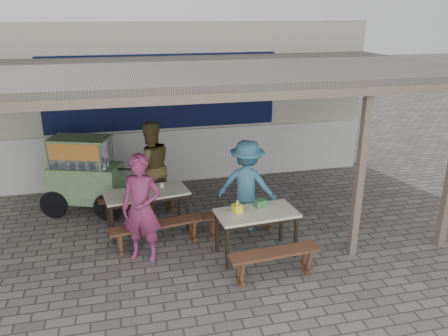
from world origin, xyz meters
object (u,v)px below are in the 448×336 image
vendor_cart (84,172)px  patron_wall_side (151,167)px  table_left (147,196)px  bench_right_wall (241,217)px  patron_street_side (141,208)px  bench_left_street (157,230)px  tissue_box (237,208)px  bench_right_street (274,259)px  condiment_bowl (139,190)px  donation_box (261,203)px  bench_left_wall (140,199)px  patron_right_table (247,185)px  condiment_jar (162,185)px  table_right (256,217)px

vendor_cart → patron_wall_side: size_ratio=1.08×
table_left → vendor_cart: vendor_cart is taller
bench_right_wall → patron_street_side: size_ratio=0.80×
bench_left_street → tissue_box: bearing=-31.6°
bench_left_street → bench_right_street: size_ratio=1.13×
condiment_bowl → tissue_box: bearing=-39.9°
patron_wall_side → donation_box: size_ratio=9.93×
tissue_box → condiment_bowl: size_ratio=0.73×
bench_right_wall → donation_box: size_ratio=7.66×
vendor_cart → condiment_bowl: size_ratio=10.40×
bench_left_street → bench_right_wall: bearing=-2.9°
bench_left_wall → vendor_cart: (-0.98, 0.43, 0.47)m
bench_left_street → patron_street_side: patron_street_side is taller
patron_wall_side → patron_right_table: patron_wall_side is taller
tissue_box → bench_right_street: bearing=-65.4°
bench_right_street → bench_right_wall: bearing=90.0°
bench_left_street → donation_box: size_ratio=8.64×
bench_right_wall → patron_right_table: bearing=48.3°
patron_right_table → condiment_bowl: bearing=19.5°
patron_wall_side → patron_right_table: size_ratio=1.08×
table_left → bench_right_street: 2.56m
bench_right_street → tissue_box: bearing=110.3°
bench_right_wall → donation_box: donation_box is taller
bench_left_street → tissue_box: size_ratio=11.55×
patron_wall_side → condiment_jar: 0.76m
condiment_jar → table_left: bearing=-152.0°
table_right → condiment_bowl: condiment_bowl is taller
condiment_bowl → bench_left_wall: bearing=87.6°
vendor_cart → patron_street_side: bearing=-44.6°
table_right → bench_right_street: bearing=-90.0°
bench_right_wall → tissue_box: (-0.24, -0.66, 0.48)m
bench_left_street → patron_wall_side: size_ratio=0.87×
patron_right_table → condiment_bowl: patron_right_table is taller
bench_left_street → patron_wall_side: (0.05, 1.54, 0.55)m
bench_right_street → patron_wall_side: (-1.51, 2.82, 0.55)m
vendor_cart → patron_wall_side: (1.24, -0.19, 0.08)m
bench_left_wall → tissue_box: 2.34m
donation_box → patron_street_side: bearing=175.4°
patron_wall_side → condiment_bowl: (-0.28, -0.84, -0.11)m
patron_right_table → condiment_jar: 1.51m
patron_street_side → condiment_jar: size_ratio=20.58×
table_left → patron_wall_side: bearing=71.3°
bench_left_street → donation_box: bearing=-22.7°
bench_right_wall → vendor_cart: size_ratio=0.72×
table_left → donation_box: size_ratio=8.41×
tissue_box → condiment_jar: tissue_box is taller
bench_left_wall → table_right: bearing=-56.2°
vendor_cart → patron_street_side: (0.96, -1.98, 0.05)m
patron_wall_side → tissue_box: bearing=106.8°
table_right → donation_box: 0.25m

